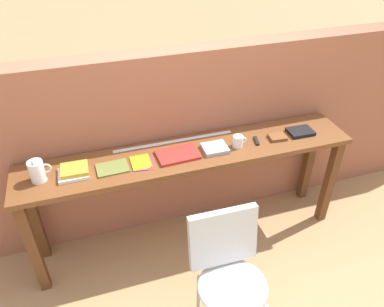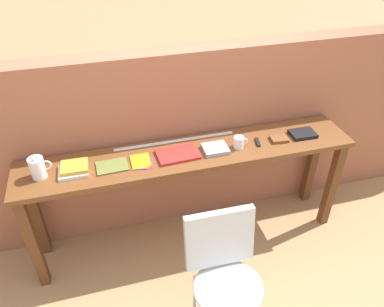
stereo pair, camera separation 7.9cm
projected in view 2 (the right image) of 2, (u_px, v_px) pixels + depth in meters
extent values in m
plane|color=tan|center=(200.00, 262.00, 3.02)|extent=(40.00, 40.00, 0.00)
cube|color=#9E5B42|center=(179.00, 140.00, 3.07)|extent=(6.00, 0.20, 1.54)
cube|color=brown|center=(190.00, 154.00, 2.75)|extent=(2.50, 0.44, 0.04)
cube|color=#5B341A|center=(33.00, 244.00, 2.62)|extent=(0.07, 0.07, 0.84)
cube|color=#5B341A|center=(332.00, 185.00, 3.14)|extent=(0.07, 0.07, 0.84)
cube|color=#5B341A|center=(36.00, 213.00, 2.87)|extent=(0.07, 0.07, 0.84)
cube|color=#5B341A|center=(312.00, 163.00, 3.40)|extent=(0.07, 0.07, 0.84)
ellipsoid|color=silver|center=(227.00, 288.00, 2.30)|extent=(0.45, 0.43, 0.08)
cube|color=silver|center=(220.00, 238.00, 2.31)|extent=(0.44, 0.11, 0.40)
cylinder|color=#B2B2B7|center=(195.00, 295.00, 2.54)|extent=(0.02, 0.02, 0.41)
cylinder|color=#B2B2B7|center=(241.00, 285.00, 2.60)|extent=(0.02, 0.02, 0.41)
cylinder|color=white|center=(37.00, 168.00, 2.46)|extent=(0.10, 0.10, 0.15)
cone|color=white|center=(34.00, 160.00, 2.39)|extent=(0.04, 0.03, 0.04)
torus|color=white|center=(46.00, 165.00, 2.47)|extent=(0.07, 0.01, 0.07)
cube|color=white|center=(73.00, 171.00, 2.54)|extent=(0.20, 0.17, 0.02)
cube|color=gold|center=(74.00, 167.00, 2.53)|extent=(0.19, 0.16, 0.03)
cube|color=olive|center=(112.00, 166.00, 2.59)|extent=(0.22, 0.16, 0.01)
cube|color=#E5334C|center=(145.00, 163.00, 2.63)|extent=(0.13, 0.17, 0.00)
cube|color=purple|center=(140.00, 163.00, 2.63)|extent=(0.13, 0.17, 0.00)
cube|color=yellow|center=(140.00, 161.00, 2.64)|extent=(0.12, 0.17, 0.00)
cube|color=orange|center=(143.00, 160.00, 2.64)|extent=(0.10, 0.16, 0.00)
cube|color=red|center=(178.00, 154.00, 2.70)|extent=(0.31, 0.21, 0.02)
cube|color=#9E9EA3|center=(215.00, 149.00, 2.75)|extent=(0.18, 0.16, 0.03)
cylinder|color=white|center=(239.00, 142.00, 2.77)|extent=(0.08, 0.08, 0.09)
torus|color=white|center=(244.00, 141.00, 2.78)|extent=(0.06, 0.01, 0.06)
cube|color=black|center=(258.00, 142.00, 2.83)|extent=(0.05, 0.11, 0.02)
cube|color=brown|center=(279.00, 139.00, 2.86)|extent=(0.14, 0.11, 0.02)
cube|color=black|center=(303.00, 134.00, 2.92)|extent=(0.20, 0.15, 0.03)
cube|color=silver|center=(175.00, 141.00, 2.86)|extent=(0.93, 0.03, 0.00)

